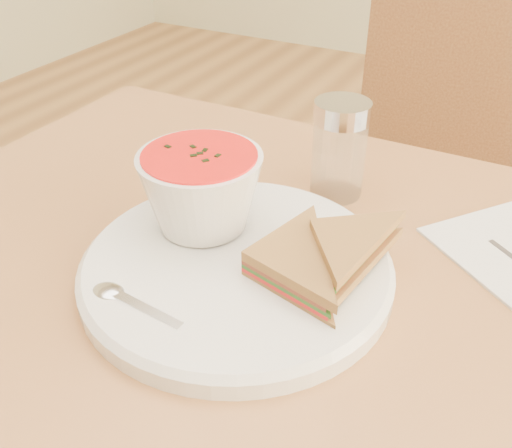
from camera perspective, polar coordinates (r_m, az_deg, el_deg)
The scene contains 7 objects.
chair_far at distance 1.01m, azimuth 18.63°, elevation -3.99°, with size 0.44×0.44×1.00m, color #5A311B, non-canonical shape.
plate at distance 0.54m, azimuth -1.96°, elevation -4.50°, with size 0.29×0.29×0.02m, color white, non-canonical shape.
soup_bowl at distance 0.55m, azimuth -5.46°, elevation 2.99°, with size 0.12×0.12×0.08m, color white, non-canonical shape.
sandwich_half_a at distance 0.50m, azimuth -1.47°, elevation -4.19°, with size 0.10×0.10×0.03m, color #A77D3B, non-canonical shape.
sandwich_half_b at distance 0.53m, azimuth 5.33°, elevation -0.76°, with size 0.09×0.09×0.03m, color #A77D3B, non-canonical shape.
spoon at distance 0.48m, azimuth -10.67°, elevation -8.62°, with size 0.15×0.03×0.01m, color silver, non-canonical shape.
condiment_shaker at distance 0.65m, azimuth 8.31°, elevation 7.40°, with size 0.06×0.06×0.11m, color silver, non-canonical shape.
Camera 1 is at (0.12, -0.36, 1.09)m, focal length 40.00 mm.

